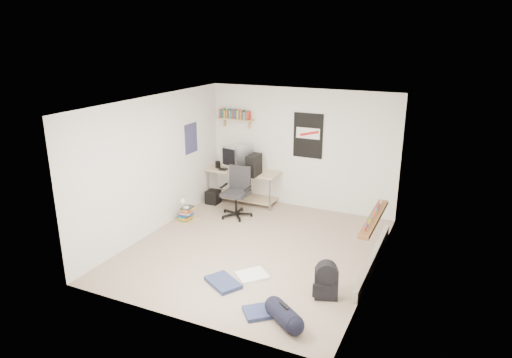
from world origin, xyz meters
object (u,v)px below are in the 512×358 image
at_px(office_chair, 236,193).
at_px(book_stack, 186,213).
at_px(desk, 244,185).
at_px(backpack, 326,284).
at_px(duffel_bag, 284,314).

xyz_separation_m(office_chair, book_stack, (-0.80, -0.60, -0.34)).
xyz_separation_m(desk, book_stack, (-0.56, -1.45, -0.21)).
bearing_deg(office_chair, desk, 101.62).
bearing_deg(office_chair, backpack, -43.81).
bearing_deg(desk, duffel_bag, -47.78).
relative_size(desk, backpack, 3.71).
distance_m(office_chair, duffel_bag, 3.68).
distance_m(desk, duffel_bag, 4.49).
bearing_deg(backpack, office_chair, 120.13).
xyz_separation_m(office_chair, duffel_bag, (2.20, -2.92, -0.35)).
distance_m(office_chair, backpack, 3.27).
relative_size(desk, office_chair, 1.56).
bearing_deg(desk, backpack, -37.68).
relative_size(desk, book_stack, 3.51).
xyz_separation_m(desk, office_chair, (0.24, -0.85, 0.12)).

